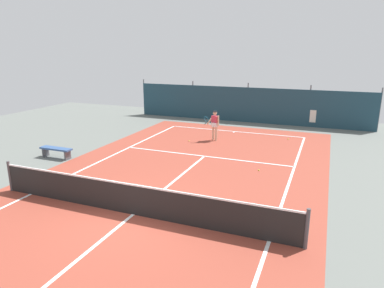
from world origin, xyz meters
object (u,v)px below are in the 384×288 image
tennis_player (215,123)px  tennis_ball_by_sideline (259,170)px  courtside_bench (56,150)px  tennis_ball_midcourt (288,139)px  tennis_net (133,199)px  parked_car (306,109)px  tennis_ball_near_player (189,141)px

tennis_player → tennis_ball_by_sideline: size_ratio=24.85×
tennis_player → courtside_bench: tennis_player is taller
tennis_ball_midcourt → tennis_ball_by_sideline: 5.83m
tennis_ball_midcourt → tennis_ball_by_sideline: size_ratio=1.00×
tennis_ball_midcourt → courtside_bench: courtside_bench is taller
tennis_net → tennis_ball_midcourt: (3.29, 11.15, -0.48)m
tennis_net → tennis_player: 9.45m
tennis_net → parked_car: parked_car is taller
tennis_player → tennis_ball_by_sideline: bearing=146.6°
parked_car → courtside_bench: size_ratio=2.69×
tennis_ball_near_player → parked_car: parked_car is taller
tennis_net → tennis_ball_by_sideline: 6.05m
parked_car → tennis_player: bearing=-115.2°
courtside_bench → tennis_ball_near_player: bearing=47.6°
parked_car → tennis_ball_midcourt: bearing=-90.8°
tennis_ball_by_sideline → tennis_player: bearing=128.9°
tennis_player → courtside_bench: bearing=62.8°
tennis_ball_midcourt → parked_car: size_ratio=0.02×
tennis_player → tennis_net: bearing=110.9°
tennis_net → tennis_ball_midcourt: 11.64m
tennis_ball_near_player → tennis_ball_midcourt: size_ratio=1.00×
tennis_net → courtside_bench: 7.28m
tennis_net → tennis_ball_midcourt: size_ratio=153.33×
tennis_ball_near_player → parked_car: (5.48, 8.48, 0.81)m
tennis_net → parked_car: bearing=77.6°
tennis_net → tennis_player: (-0.51, 9.43, 0.45)m
tennis_player → tennis_ball_midcourt: bearing=-137.8°
parked_car → tennis_net: bearing=-98.6°
tennis_ball_midcourt → courtside_bench: bearing=-141.9°
tennis_net → tennis_ball_near_player: 8.85m
tennis_player → parked_car: parked_car is taller
tennis_net → courtside_bench: (-6.31, 3.63, -0.14)m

